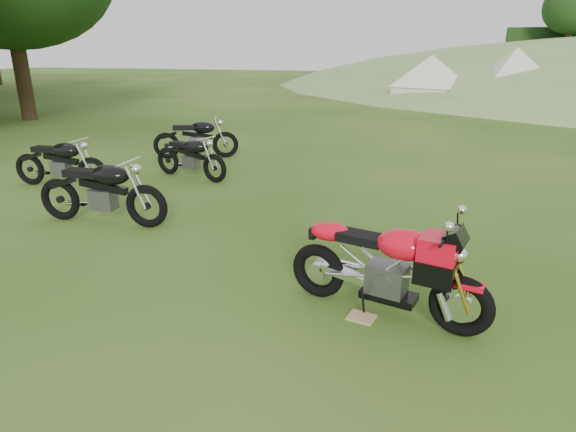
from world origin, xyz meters
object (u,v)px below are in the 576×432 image
(vintage_moto_a, at_px, (59,161))
(tent_left, at_px, (430,79))
(sport_motorcycle, at_px, (386,260))
(vintage_moto_c, at_px, (101,190))
(tent_mid, at_px, (514,77))
(vintage_moto_d, at_px, (196,137))
(plywood_board, at_px, (361,317))
(vintage_moto_b, at_px, (190,156))

(vintage_moto_a, height_order, tent_left, tent_left)
(vintage_moto_a, bearing_deg, sport_motorcycle, -28.59)
(vintage_moto_c, relative_size, tent_left, 0.75)
(tent_left, height_order, tent_mid, tent_mid)
(sport_motorcycle, bearing_deg, vintage_moto_c, 175.44)
(vintage_moto_c, bearing_deg, tent_left, 74.23)
(vintage_moto_a, xyz_separation_m, vintage_moto_d, (1.29, 3.29, 0.02))
(sport_motorcycle, distance_m, tent_left, 21.69)
(plywood_board, distance_m, tent_mid, 23.17)
(plywood_board, relative_size, vintage_moto_b, 0.15)
(sport_motorcycle, height_order, vintage_moto_c, sport_motorcycle)
(vintage_moto_d, bearing_deg, sport_motorcycle, -71.99)
(vintage_moto_a, bearing_deg, vintage_moto_c, -40.04)
(sport_motorcycle, bearing_deg, vintage_moto_a, 168.97)
(sport_motorcycle, distance_m, vintage_moto_a, 7.43)
(tent_left, bearing_deg, vintage_moto_a, -87.26)
(vintage_moto_d, bearing_deg, vintage_moto_c, -102.23)
(sport_motorcycle, distance_m, vintage_moto_d, 8.38)
(vintage_moto_a, bearing_deg, tent_mid, 57.56)
(tent_left, bearing_deg, sport_motorcycle, -67.28)
(tent_mid, bearing_deg, sport_motorcycle, -110.02)
(sport_motorcycle, xyz_separation_m, vintage_moto_b, (-4.64, 4.45, -0.12))
(vintage_moto_b, xyz_separation_m, vintage_moto_d, (-0.85, 1.88, 0.05))
(sport_motorcycle, height_order, vintage_moto_b, sport_motorcycle)
(vintage_moto_a, distance_m, vintage_moto_b, 2.57)
(vintage_moto_a, bearing_deg, plywood_board, -30.39)
(vintage_moto_c, distance_m, vintage_moto_d, 4.96)
(plywood_board, bearing_deg, tent_mid, 80.45)
(plywood_board, distance_m, tent_left, 21.88)
(plywood_board, distance_m, vintage_moto_b, 6.43)
(vintage_moto_b, bearing_deg, tent_left, 90.82)
(sport_motorcycle, distance_m, plywood_board, 0.66)
(sport_motorcycle, relative_size, vintage_moto_b, 1.09)
(sport_motorcycle, bearing_deg, plywood_board, -126.87)
(tent_left, bearing_deg, vintage_moto_c, -80.00)
(vintage_moto_a, relative_size, tent_left, 0.70)
(sport_motorcycle, xyz_separation_m, vintage_moto_a, (-6.78, 3.04, -0.09))
(sport_motorcycle, xyz_separation_m, vintage_moto_c, (-4.57, 1.46, -0.05))
(vintage_moto_a, distance_m, tent_mid, 22.22)
(tent_mid, bearing_deg, vintage_moto_a, -128.89)
(plywood_board, relative_size, vintage_moto_a, 0.14)
(tent_left, bearing_deg, tent_mid, 35.62)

